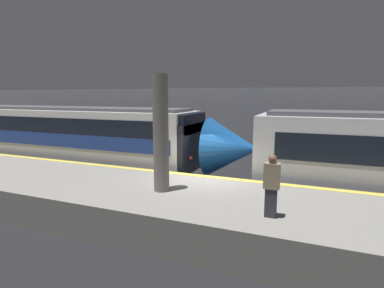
# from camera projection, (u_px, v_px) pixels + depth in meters

# --- Properties ---
(ground_plane) EXTENTS (120.00, 120.00, 0.00)m
(ground_plane) POSITION_uv_depth(u_px,v_px,m) (206.00, 203.00, 11.44)
(ground_plane) COLOR black
(platform) EXTENTS (40.00, 4.18, 1.11)m
(platform) POSITION_uv_depth(u_px,v_px,m) (184.00, 208.00, 9.44)
(platform) COLOR gray
(platform) RESTS_ON ground
(station_rear_barrier) EXTENTS (50.00, 0.15, 4.48)m
(station_rear_barrier) POSITION_uv_depth(u_px,v_px,m) (242.00, 129.00, 16.68)
(station_rear_barrier) COLOR #939399
(station_rear_barrier) RESTS_ON ground
(support_pillar_near) EXTENTS (0.48, 0.48, 3.62)m
(support_pillar_near) POSITION_uv_depth(u_px,v_px,m) (161.00, 134.00, 9.19)
(support_pillar_near) COLOR slate
(support_pillar_near) RESTS_ON platform
(train_boxy) EXTENTS (14.75, 3.00, 3.47)m
(train_boxy) POSITION_uv_depth(u_px,v_px,m) (69.00, 138.00, 16.16)
(train_boxy) COLOR black
(train_boxy) RESTS_ON ground
(person_waiting) EXTENTS (0.38, 0.24, 1.57)m
(person_waiting) POSITION_uv_depth(u_px,v_px,m) (272.00, 185.00, 7.30)
(person_waiting) COLOR #2D2D38
(person_waiting) RESTS_ON platform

